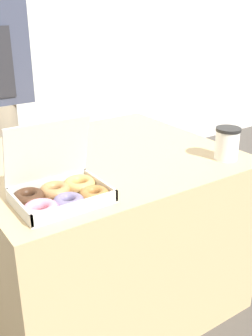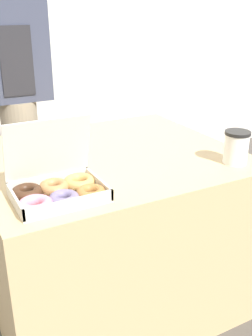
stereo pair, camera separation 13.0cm
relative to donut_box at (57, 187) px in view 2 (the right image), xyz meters
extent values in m
plane|color=#4C4742|center=(0.31, 0.28, -0.74)|extent=(14.00, 14.00, 0.00)
cube|color=silver|center=(0.31, 1.75, 0.56)|extent=(10.00, 0.05, 2.60)
cube|color=tan|center=(0.31, 0.28, -0.39)|extent=(1.03, 0.89, 0.71)
cube|color=silver|center=(0.00, -0.01, -0.03)|extent=(0.28, 0.21, 0.01)
cube|color=silver|center=(-0.13, -0.01, -0.01)|extent=(0.01, 0.21, 0.04)
cube|color=silver|center=(0.14, -0.01, -0.01)|extent=(0.01, 0.21, 0.04)
cube|color=silver|center=(0.00, -0.11, -0.01)|extent=(0.28, 0.01, 0.04)
cube|color=silver|center=(0.00, 0.09, -0.01)|extent=(0.28, 0.01, 0.04)
cube|color=silver|center=(0.00, 0.07, 0.11)|extent=(0.28, 0.05, 0.20)
torus|color=pink|center=(-0.09, -0.06, -0.01)|extent=(0.11, 0.11, 0.03)
torus|color=#422819|center=(-0.09, 0.04, -0.01)|extent=(0.12, 0.12, 0.03)
torus|color=slate|center=(0.00, -0.06, -0.01)|extent=(0.13, 0.13, 0.03)
torus|color=#B27F4C|center=(0.00, 0.04, -0.01)|extent=(0.13, 0.13, 0.03)
torus|color=#A87038|center=(0.09, -0.06, -0.01)|extent=(0.12, 0.12, 0.03)
torus|color=tan|center=(0.09, 0.04, -0.01)|extent=(0.13, 0.13, 0.03)
cylinder|color=white|center=(0.70, -0.04, 0.02)|extent=(0.09, 0.09, 0.11)
cylinder|color=black|center=(0.70, -0.04, 0.09)|extent=(0.10, 0.10, 0.01)
cylinder|color=gray|center=(0.13, 1.01, -0.34)|extent=(0.20, 0.20, 0.80)
cube|color=#383D51|center=(0.13, 1.01, 0.32)|extent=(0.36, 0.16, 0.53)
cube|color=#232328|center=(0.13, 0.93, 0.27)|extent=(0.16, 0.01, 0.34)
camera|label=1|loc=(-0.44, -1.02, 0.53)|focal=42.00mm
camera|label=2|loc=(-0.33, -1.08, 0.53)|focal=42.00mm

